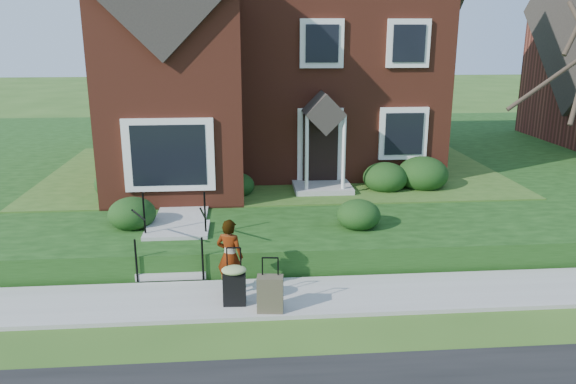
{
  "coord_description": "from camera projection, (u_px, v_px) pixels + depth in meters",
  "views": [
    {
      "loc": [
        -1.01,
        -9.65,
        4.83
      ],
      "look_at": [
        -0.05,
        2.0,
        1.55
      ],
      "focal_mm": 35.0,
      "sensor_mm": 36.0,
      "label": 1
    }
  ],
  "objects": [
    {
      "name": "suitcase_black",
      "position": [
        234.0,
        283.0,
        10.14
      ],
      "size": [
        0.47,
        0.39,
        1.09
      ],
      "rotation": [
        0.0,
        0.0,
        -0.04
      ],
      "color": "black",
      "rests_on": "sidewalk"
    },
    {
      "name": "main_house",
      "position": [
        264.0,
        21.0,
        18.42
      ],
      "size": [
        10.4,
        10.2,
        9.4
      ],
      "color": "maroon",
      "rests_on": "terrace"
    },
    {
      "name": "walkway",
      "position": [
        188.0,
        197.0,
        15.07
      ],
      "size": [
        1.2,
        6.0,
        0.06
      ],
      "primitive_type": "cube",
      "color": "#9E9B93",
      "rests_on": "terrace"
    },
    {
      "name": "ground",
      "position": [
        299.0,
        299.0,
        10.64
      ],
      "size": [
        120.0,
        120.0,
        0.0
      ],
      "primitive_type": "plane",
      "color": "#2D5119",
      "rests_on": "ground"
    },
    {
      "name": "front_steps",
      "position": [
        175.0,
        244.0,
        12.08
      ],
      "size": [
        1.4,
        2.02,
        1.5
      ],
      "color": "#9E9B93",
      "rests_on": "ground"
    },
    {
      "name": "sidewalk",
      "position": [
        299.0,
        297.0,
        10.63
      ],
      "size": [
        60.0,
        1.6,
        0.08
      ],
      "primitive_type": "cube",
      "color": "#9E9B93",
      "rests_on": "ground"
    },
    {
      "name": "foundation_shrubs",
      "position": [
        279.0,
        181.0,
        14.94
      ],
      "size": [
        9.76,
        4.42,
        1.07
      ],
      "color": "black",
      "rests_on": "terrace"
    },
    {
      "name": "woman",
      "position": [
        230.0,
        256.0,
        10.56
      ],
      "size": [
        0.63,
        0.54,
        1.46
      ],
      "primitive_type": "imported",
      "rotation": [
        0.0,
        0.0,
        2.71
      ],
      "color": "#999999",
      "rests_on": "sidewalk"
    },
    {
      "name": "suitcase_olive",
      "position": [
        270.0,
        294.0,
        9.91
      ],
      "size": [
        0.49,
        0.31,
        1.0
      ],
      "rotation": [
        0.0,
        0.0,
        -0.11
      ],
      "color": "#4C4633",
      "rests_on": "sidewalk"
    },
    {
      "name": "terrace",
      "position": [
        375.0,
        158.0,
        21.33
      ],
      "size": [
        44.0,
        20.0,
        0.6
      ],
      "primitive_type": "cube",
      "color": "#15350E",
      "rests_on": "ground"
    }
  ]
}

